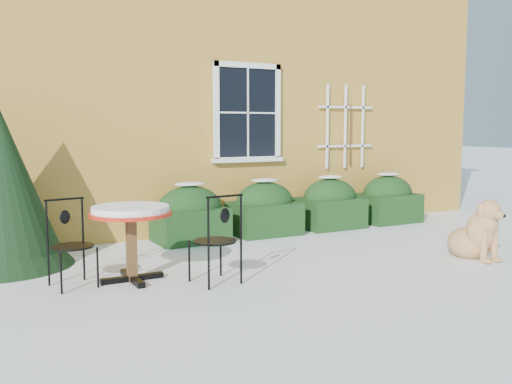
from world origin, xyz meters
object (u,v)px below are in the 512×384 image
bistro_table (131,219)px  patio_chair_near (217,239)px  patio_chair_far (71,243)px  dog (477,234)px

bistro_table → patio_chair_near: patio_chair_near is taller
bistro_table → patio_chair_far: (-0.64, 0.11, -0.24)m
patio_chair_near → dog: (3.50, -0.56, -0.17)m
patio_chair_near → dog: bearing=163.3°
patio_chair_near → patio_chair_far: 1.59m
patio_chair_far → dog: size_ratio=1.02×
patio_chair_far → dog: (4.94, -1.23, -0.14)m
bistro_table → patio_chair_far: size_ratio=0.97×
dog → patio_chair_far: bearing=166.5°
patio_chair_near → bistro_table: bearing=-42.3°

